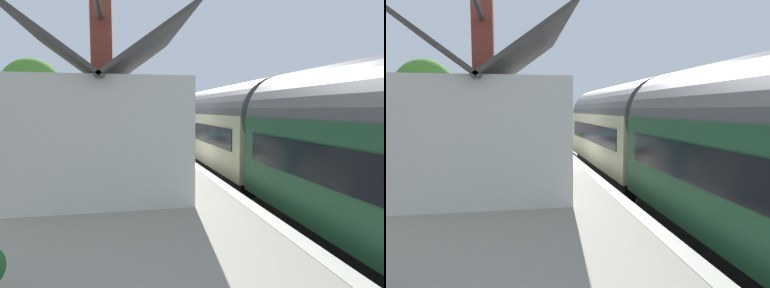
{
  "view_description": "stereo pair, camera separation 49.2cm",
  "coord_description": "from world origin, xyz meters",
  "views": [
    {
      "loc": [
        -15.26,
        4.37,
        3.22
      ],
      "look_at": [
        -1.79,
        1.5,
        1.86
      ],
      "focal_mm": 32.85,
      "sensor_mm": 36.0,
      "label": 1
    },
    {
      "loc": [
        -15.36,
        3.89,
        3.22
      ],
      "look_at": [
        -1.79,
        1.5,
        1.86
      ],
      "focal_mm": 32.85,
      "sensor_mm": 36.0,
      "label": 2
    }
  ],
  "objects": [
    {
      "name": "planter_edge_far",
      "position": [
        7.5,
        6.53,
        1.32
      ],
      "size": [
        0.61,
        0.61,
        0.88
      ],
      "color": "#9E5138",
      "rests_on": "platform"
    },
    {
      "name": "station_sign_board",
      "position": [
        5.2,
        1.91,
        2.05
      ],
      "size": [
        0.96,
        0.06,
        1.57
      ],
      "color": "black",
      "rests_on": "platform"
    },
    {
      "name": "rail_near",
      "position": [
        0.0,
        -1.62,
        0.07
      ],
      "size": [
        52.0,
        0.08,
        0.14
      ],
      "primitive_type": "cube",
      "color": "gray",
      "rests_on": "ground"
    },
    {
      "name": "station_building",
      "position": [
        -4.41,
        4.74,
        2.58
      ],
      "size": [
        6.01,
        4.62,
        5.93
      ],
      "color": "white",
      "rests_on": "platform"
    },
    {
      "name": "platform_edge_coping",
      "position": [
        0.0,
        1.18,
        0.87
      ],
      "size": [
        32.0,
        0.36,
        0.02
      ],
      "primitive_type": "cube",
      "color": "beige",
      "rests_on": "platform"
    },
    {
      "name": "lamp_post_platform",
      "position": [
        6.72,
        1.72,
        3.33
      ],
      "size": [
        0.32,
        0.5,
        3.52
      ],
      "color": "black",
      "rests_on": "platform"
    },
    {
      "name": "tree_distant",
      "position": [
        9.28,
        9.76,
        4.19
      ],
      "size": [
        4.1,
        4.1,
        6.51
      ],
      "color": "#4C3828",
      "rests_on": "ground"
    },
    {
      "name": "planter_under_sign",
      "position": [
        9.29,
        6.25,
        1.25
      ],
      "size": [
        0.44,
        0.44,
        0.76
      ],
      "color": "black",
      "rests_on": "platform"
    },
    {
      "name": "bench_mid_platform",
      "position": [
        2.66,
        3.78,
        1.34
      ],
      "size": [
        1.42,
        0.49,
        0.88
      ],
      "color": "teal",
      "rests_on": "platform"
    },
    {
      "name": "bench_near_building",
      "position": [
        10.24,
        3.81,
        1.34
      ],
      "size": [
        1.42,
        0.49,
        0.88
      ],
      "color": "teal",
      "rests_on": "platform"
    },
    {
      "name": "planter_edge_near",
      "position": [
        8.9,
        1.6,
        1.31
      ],
      "size": [
        0.6,
        0.6,
        0.86
      ],
      "color": "#9E5138",
      "rests_on": "platform"
    },
    {
      "name": "rail_far",
      "position": [
        0.0,
        -0.18,
        0.07
      ],
      "size": [
        52.0,
        0.08,
        0.14
      ],
      "primitive_type": "cube",
      "color": "gray",
      "rests_on": "ground"
    },
    {
      "name": "bench_platform_end",
      "position": [
        8.09,
        3.79,
        1.34
      ],
      "size": [
        1.42,
        0.5,
        0.88
      ],
      "color": "teal",
      "rests_on": "platform"
    },
    {
      "name": "platform",
      "position": [
        0.0,
        4.1,
        0.43
      ],
      "size": [
        32.0,
        6.2,
        0.86
      ],
      "primitive_type": "cube",
      "color": "#A39B8C",
      "rests_on": "ground"
    },
    {
      "name": "planter_bench_right",
      "position": [
        6.11,
        6.32,
        1.12
      ],
      "size": [
        0.79,
        0.32,
        0.54
      ],
      "color": "gray",
      "rests_on": "platform"
    },
    {
      "name": "planter_by_door",
      "position": [
        0.53,
        2.6,
        1.14
      ],
      "size": [
        0.72,
        0.32,
        0.58
      ],
      "color": "#9E5138",
      "rests_on": "platform"
    },
    {
      "name": "ground_plane",
      "position": [
        0.0,
        0.0,
        0.0
      ],
      "size": [
        160.0,
        160.0,
        0.0
      ],
      "primitive_type": "plane",
      "color": "#383330"
    },
    {
      "name": "train",
      "position": [
        -9.43,
        -0.9,
        2.22
      ],
      "size": [
        31.25,
        2.73,
        4.32
      ],
      "color": "black",
      "rests_on": "ground"
    }
  ]
}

